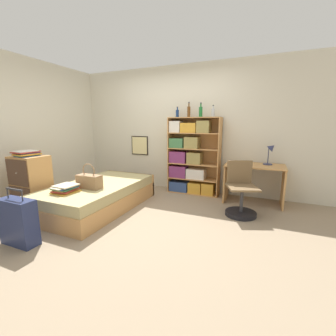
% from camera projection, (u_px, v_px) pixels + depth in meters
% --- Properties ---
extents(ground_plane, '(14.00, 14.00, 0.00)m').
position_uv_depth(ground_plane, '(138.00, 214.00, 3.57)').
color(ground_plane, gray).
extents(wall_back, '(10.00, 0.09, 2.60)m').
position_uv_depth(wall_back, '(176.00, 129.00, 4.82)').
color(wall_back, beige).
rests_on(wall_back, ground_plane).
extents(wall_left, '(0.06, 10.00, 2.60)m').
position_uv_depth(wall_left, '(31.00, 130.00, 4.20)').
color(wall_left, beige).
rests_on(wall_left, ground_plane).
extents(bed, '(1.12, 1.98, 0.42)m').
position_uv_depth(bed, '(99.00, 195.00, 3.84)').
color(bed, tan).
rests_on(bed, ground_plane).
extents(handbag, '(0.39, 0.17, 0.40)m').
position_uv_depth(handbag, '(89.00, 181.00, 3.50)').
color(handbag, '#93704C').
rests_on(handbag, bed).
extents(book_stack_on_bed, '(0.33, 0.37, 0.11)m').
position_uv_depth(book_stack_on_bed, '(65.00, 189.00, 3.30)').
color(book_stack_on_bed, gold).
rests_on(book_stack_on_bed, bed).
extents(suitcase, '(0.46, 0.19, 0.69)m').
position_uv_depth(suitcase, '(19.00, 222.00, 2.64)').
color(suitcase, navy).
rests_on(suitcase, ground_plane).
extents(dresser, '(0.52, 0.45, 0.91)m').
position_uv_depth(dresser, '(31.00, 183.00, 3.69)').
color(dresser, tan).
rests_on(dresser, ground_plane).
extents(magazine_pile_on_dresser, '(0.31, 0.36, 0.09)m').
position_uv_depth(magazine_pile_on_dresser, '(27.00, 153.00, 3.57)').
color(magazine_pile_on_dresser, '#334C84').
rests_on(magazine_pile_on_dresser, dresser).
extents(bookcase, '(1.04, 0.33, 1.54)m').
position_uv_depth(bookcase, '(190.00, 158.00, 4.58)').
color(bookcase, tan).
rests_on(bookcase, ground_plane).
extents(bottle_green, '(0.06, 0.06, 0.21)m').
position_uv_depth(bottle_green, '(177.00, 113.00, 4.55)').
color(bottle_green, navy).
rests_on(bottle_green, bookcase).
extents(bottle_brown, '(0.06, 0.06, 0.29)m').
position_uv_depth(bottle_brown, '(189.00, 111.00, 4.44)').
color(bottle_brown, brown).
rests_on(bottle_brown, bookcase).
extents(bottle_clear, '(0.07, 0.07, 0.27)m').
position_uv_depth(bottle_clear, '(201.00, 112.00, 4.28)').
color(bottle_clear, '#1E6B2D').
rests_on(bottle_clear, bookcase).
extents(bottle_blue, '(0.06, 0.06, 0.22)m').
position_uv_depth(bottle_blue, '(213.00, 112.00, 4.20)').
color(bottle_blue, '#B7BCC1').
rests_on(bottle_blue, bookcase).
extents(desk, '(1.01, 0.59, 0.70)m').
position_uv_depth(desk, '(254.00, 177.00, 4.03)').
color(desk, tan).
rests_on(desk, ground_plane).
extents(desk_lamp, '(0.21, 0.16, 0.40)m').
position_uv_depth(desk_lamp, '(271.00, 150.00, 3.94)').
color(desk_lamp, navy).
rests_on(desk_lamp, desk).
extents(desk_chair, '(0.56, 0.56, 0.84)m').
position_uv_depth(desk_chair, '(241.00, 198.00, 3.52)').
color(desk_chair, black).
rests_on(desk_chair, ground_plane).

